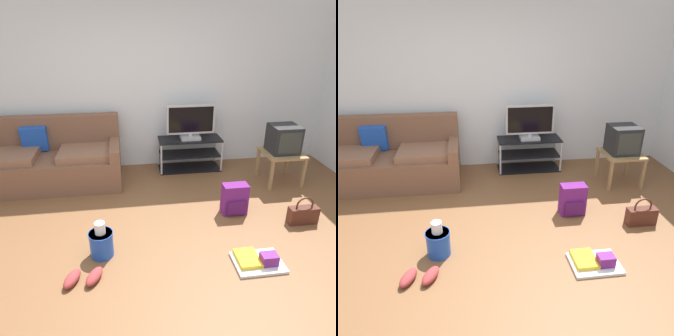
{
  "view_description": "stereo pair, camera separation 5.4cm",
  "coord_description": "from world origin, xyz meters",
  "views": [
    {
      "loc": [
        -0.29,
        -2.54,
        2.18
      ],
      "look_at": [
        0.21,
        0.95,
        0.57
      ],
      "focal_mm": 34.27,
      "sensor_mm": 36.0,
      "label": 1
    },
    {
      "loc": [
        -0.24,
        -2.55,
        2.18
      ],
      "look_at": [
        0.21,
        0.95,
        0.57
      ],
      "focal_mm": 34.27,
      "sensor_mm": 36.0,
      "label": 2
    }
  ],
  "objects": [
    {
      "name": "flat_tv",
      "position": [
        0.73,
        2.11,
        0.78
      ],
      "size": [
        0.75,
        0.22,
        0.54
      ],
      "color": "#B2B2B7",
      "rests_on": "tv_stand"
    },
    {
      "name": "handbag",
      "position": [
        1.74,
        0.41,
        0.12
      ],
      "size": [
        0.35,
        0.12,
        0.35
      ],
      "rotation": [
        0.0,
        0.0,
        0.34
      ],
      "color": "#4C2319",
      "rests_on": "ground_plane"
    },
    {
      "name": "floor_tray",
      "position": [
        0.94,
        -0.2,
        0.04
      ],
      "size": [
        0.48,
        0.36,
        0.14
      ],
      "color": "silver",
      "rests_on": "ground_plane"
    },
    {
      "name": "side_table",
      "position": [
        1.95,
        1.48,
        0.4
      ],
      "size": [
        0.54,
        0.54,
        0.47
      ],
      "color": "#9E7A4C",
      "rests_on": "ground_plane"
    },
    {
      "name": "crt_tv",
      "position": [
        1.95,
        1.49,
        0.67
      ],
      "size": [
        0.39,
        0.38,
        0.39
      ],
      "color": "#232326",
      "rests_on": "side_table"
    },
    {
      "name": "ground_plane",
      "position": [
        0.0,
        0.0,
        -0.01
      ],
      "size": [
        9.0,
        9.8,
        0.02
      ],
      "primitive_type": "cube",
      "color": "brown"
    },
    {
      "name": "tv_stand",
      "position": [
        0.73,
        2.13,
        0.26
      ],
      "size": [
        0.98,
        0.41,
        0.51
      ],
      "color": "black",
      "rests_on": "ground_plane"
    },
    {
      "name": "backpack",
      "position": [
        1.01,
        0.74,
        0.19
      ],
      "size": [
        0.31,
        0.24,
        0.39
      ],
      "rotation": [
        0.0,
        0.0,
        0.36
      ],
      "color": "#661E70",
      "rests_on": "ground_plane"
    },
    {
      "name": "sneakers_pair",
      "position": [
        -0.74,
        -0.2,
        0.04
      ],
      "size": [
        0.4,
        0.27,
        0.09
      ],
      "color": "#993333",
      "rests_on": "ground_plane"
    },
    {
      "name": "couch",
      "position": [
        -1.37,
        1.93,
        0.34
      ],
      "size": [
        2.0,
        0.88,
        0.94
      ],
      "color": "brown",
      "rests_on": "ground_plane"
    },
    {
      "name": "wall_back",
      "position": [
        0.0,
        2.45,
        1.35
      ],
      "size": [
        9.0,
        0.1,
        2.7
      ],
      "primitive_type": "cube",
      "color": "silver",
      "rests_on": "ground_plane"
    },
    {
      "name": "cleaning_bucket",
      "position": [
        -0.58,
        0.16,
        0.16
      ],
      "size": [
        0.25,
        0.25,
        0.39
      ],
      "color": "blue",
      "rests_on": "ground_plane"
    }
  ]
}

